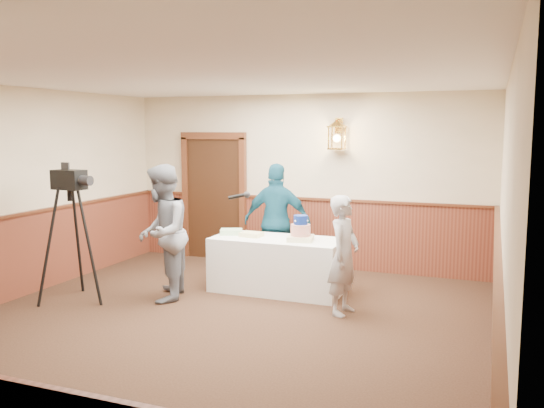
# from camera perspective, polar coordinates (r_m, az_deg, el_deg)

# --- Properties ---
(ground) EXTENTS (7.00, 7.00, 0.00)m
(ground) POSITION_cam_1_polar(r_m,az_deg,el_deg) (6.53, -6.78, -12.73)
(ground) COLOR black
(ground) RESTS_ON ground
(room_shell) EXTENTS (6.02, 7.02, 2.81)m
(room_shell) POSITION_cam_1_polar(r_m,az_deg,el_deg) (6.60, -5.55, 1.11)
(room_shell) COLOR beige
(room_shell) RESTS_ON ground
(display_table) EXTENTS (1.80, 0.80, 0.75)m
(display_table) POSITION_cam_1_polar(r_m,az_deg,el_deg) (8.02, 0.52, -6.03)
(display_table) COLOR white
(display_table) RESTS_ON ground
(tiered_cake) EXTENTS (0.39, 0.39, 0.35)m
(tiered_cake) POSITION_cam_1_polar(r_m,az_deg,el_deg) (7.75, 2.85, -2.67)
(tiered_cake) COLOR beige
(tiered_cake) RESTS_ON display_table
(sheet_cake_yellow) EXTENTS (0.31, 0.25, 0.06)m
(sheet_cake_yellow) POSITION_cam_1_polar(r_m,az_deg,el_deg) (8.06, -2.05, -3.03)
(sheet_cake_yellow) COLOR #DCDC84
(sheet_cake_yellow) RESTS_ON display_table
(sheet_cake_green) EXTENTS (0.37, 0.34, 0.07)m
(sheet_cake_green) POSITION_cam_1_polar(r_m,az_deg,el_deg) (8.26, -4.05, -2.76)
(sheet_cake_green) COLOR #8ECA8E
(sheet_cake_green) RESTS_ON display_table
(interviewer) EXTENTS (1.61, 1.05, 1.79)m
(interviewer) POSITION_cam_1_polar(r_m,az_deg,el_deg) (7.66, -10.83, -2.84)
(interviewer) COLOR slate
(interviewer) RESTS_ON ground
(baker) EXTENTS (0.42, 0.58, 1.46)m
(baker) POSITION_cam_1_polar(r_m,az_deg,el_deg) (7.05, 7.13, -5.04)
(baker) COLOR #9B9BA0
(baker) RESTS_ON ground
(assistant_p) EXTENTS (1.06, 0.52, 1.74)m
(assistant_p) POSITION_cam_1_polar(r_m,az_deg,el_deg) (8.61, 0.52, -1.75)
(assistant_p) COLOR navy
(assistant_p) RESTS_ON ground
(tv_camera_rig) EXTENTS (0.68, 0.63, 1.73)m
(tv_camera_rig) POSITION_cam_1_polar(r_m,az_deg,el_deg) (7.93, -19.21, -3.66)
(tv_camera_rig) COLOR black
(tv_camera_rig) RESTS_ON ground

